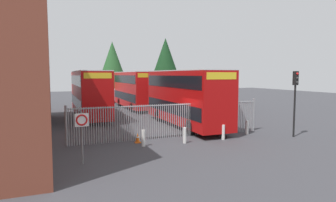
# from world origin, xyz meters

# --- Properties ---
(ground_plane) EXTENTS (100.00, 100.00, 0.00)m
(ground_plane) POSITION_xyz_m (0.00, 8.00, 0.00)
(ground_plane) COLOR #3D3D42
(palisade_fence) EXTENTS (13.10, 0.14, 2.35)m
(palisade_fence) POSITION_xyz_m (-1.34, 0.00, 1.18)
(palisade_fence) COLOR gray
(palisade_fence) RESTS_ON ground
(double_decker_bus_near_gate) EXTENTS (2.54, 10.81, 4.42)m
(double_decker_bus_near_gate) POSITION_xyz_m (1.24, 3.57, 2.42)
(double_decker_bus_near_gate) COLOR #B70C0C
(double_decker_bus_near_gate) RESTS_ON ground
(double_decker_bus_behind_fence_left) EXTENTS (2.54, 10.81, 4.42)m
(double_decker_bus_behind_fence_left) POSITION_xyz_m (-5.16, 11.03, 2.42)
(double_decker_bus_behind_fence_left) COLOR #B70C0C
(double_decker_bus_behind_fence_left) RESTS_ON ground
(double_decker_bus_behind_fence_right) EXTENTS (2.54, 10.81, 4.42)m
(double_decker_bus_behind_fence_right) POSITION_xyz_m (6.36, 13.80, 2.42)
(double_decker_bus_behind_fence_right) COLOR #B70C0C
(double_decker_bus_behind_fence_right) RESTS_ON ground
(double_decker_bus_far_back) EXTENTS (2.54, 10.81, 4.42)m
(double_decker_bus_far_back) POSITION_xyz_m (0.73, 16.78, 2.42)
(double_decker_bus_far_back) COLOR red
(double_decker_bus_far_back) RESTS_ON ground
(bollard_near_left) EXTENTS (0.20, 0.20, 0.95)m
(bollard_near_left) POSITION_xyz_m (-3.76, -1.65, 0.47)
(bollard_near_left) COLOR silver
(bollard_near_left) RESTS_ON ground
(bollard_center_front) EXTENTS (0.20, 0.20, 0.95)m
(bollard_center_front) POSITION_xyz_m (-1.25, -1.81, 0.47)
(bollard_center_front) COLOR silver
(bollard_center_front) RESTS_ON ground
(bollard_near_right) EXTENTS (0.20, 0.20, 0.95)m
(bollard_near_right) POSITION_xyz_m (1.42, -1.81, 0.47)
(bollard_near_right) COLOR silver
(bollard_near_right) RESTS_ON ground
(bollard_far_right) EXTENTS (0.20, 0.20, 0.95)m
(bollard_far_right) POSITION_xyz_m (3.82, -1.01, 0.47)
(bollard_far_right) COLOR silver
(bollard_far_right) RESTS_ON ground
(traffic_cone_by_gate) EXTENTS (0.34, 0.34, 0.59)m
(traffic_cone_by_gate) POSITION_xyz_m (-3.82, -0.65, 0.29)
(traffic_cone_by_gate) COLOR orange
(traffic_cone_by_gate) RESTS_ON ground
(speed_limit_sign_post) EXTENTS (0.60, 0.14, 2.40)m
(speed_limit_sign_post) POSITION_xyz_m (-7.32, -3.90, 1.78)
(speed_limit_sign_post) COLOR slate
(speed_limit_sign_post) RESTS_ON ground
(traffic_light_kerbside) EXTENTS (0.28, 0.33, 4.30)m
(traffic_light_kerbside) POSITION_xyz_m (6.15, -2.84, 2.99)
(traffic_light_kerbside) COLOR black
(traffic_light_kerbside) RESTS_ON ground
(tree_tall_back) EXTENTS (4.94, 4.94, 9.60)m
(tree_tall_back) POSITION_xyz_m (7.82, 24.60, 6.06)
(tree_tall_back) COLOR #4C3823
(tree_tall_back) RESTS_ON ground
(tree_short_side) EXTENTS (4.69, 4.69, 8.85)m
(tree_short_side) POSITION_xyz_m (-0.08, 25.61, 5.49)
(tree_short_side) COLOR #4C3823
(tree_short_side) RESTS_ON ground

